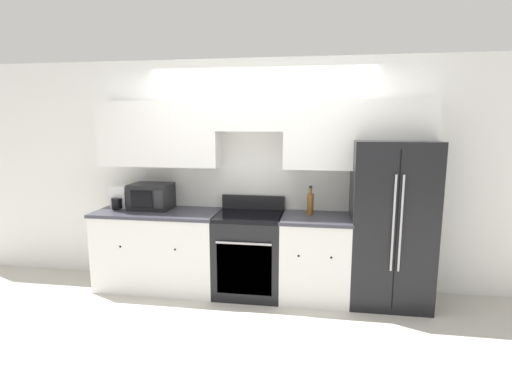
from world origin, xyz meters
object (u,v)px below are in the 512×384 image
at_px(oven_range, 249,254).
at_px(microwave, 151,196).
at_px(refrigerator, 390,223).
at_px(bottle, 310,203).

bearing_deg(oven_range, microwave, 175.06).
xyz_separation_m(oven_range, microwave, (-1.16, 0.10, 0.60)).
bearing_deg(refrigerator, microwave, 178.91).
height_order(refrigerator, microwave, refrigerator).
bearing_deg(oven_range, bottle, 8.56).
bearing_deg(bottle, oven_range, -171.44).
xyz_separation_m(refrigerator, microwave, (-2.66, 0.05, 0.20)).
height_order(microwave, bottle, bottle).
bearing_deg(oven_range, refrigerator, 1.91).
height_order(oven_range, bottle, bottle).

